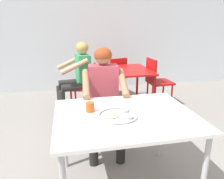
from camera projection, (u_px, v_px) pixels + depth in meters
The scene contains 11 objects.
back_wall at pixel (85, 13), 4.72m from camera, with size 12.00×0.12×3.40m, color silver.
table_foreground at pixel (125, 121), 1.89m from camera, with size 1.20×0.95×0.75m.
thali_tray at pixel (118, 115), 1.81m from camera, with size 0.33×0.33×0.03m.
drinking_cup at pixel (90, 107), 1.91m from camera, with size 0.08×0.08×0.09m.
chair_foreground at pixel (102, 105), 2.79m from camera, with size 0.47×0.46×0.84m.
diner_foreground at pixel (104, 92), 2.51m from camera, with size 0.52×0.57×1.24m.
table_background_red at pixel (123, 74), 3.84m from camera, with size 0.95×0.96×0.71m.
chair_red_left at pixel (87, 84), 3.72m from camera, with size 0.51×0.50×0.83m.
chair_red_right at pixel (156, 79), 3.98m from camera, with size 0.44×0.43×0.89m.
chair_red_far at pixel (116, 74), 4.46m from camera, with size 0.47×0.47×0.82m.
patron_background at pixel (78, 71), 3.65m from camera, with size 0.59×0.55×1.20m.
Camera 1 is at (-0.45, -1.69, 1.51)m, focal length 34.74 mm.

